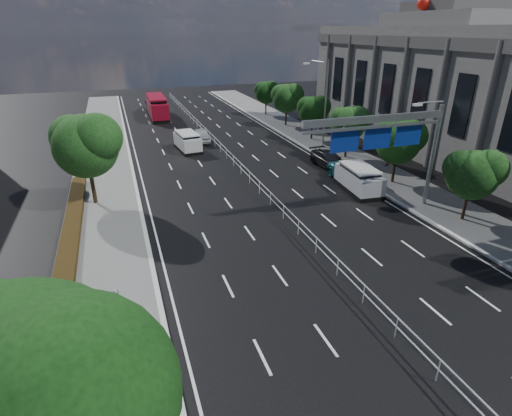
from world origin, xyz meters
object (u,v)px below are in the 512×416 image
pedestrian_b (337,137)px  near_car_silver (201,135)px  silver_minivan (359,179)px  parked_car_dark (329,160)px  near_car_dark (150,105)px  red_bus (157,106)px  pedestrian_a (388,155)px  parked_car_teal (355,174)px  toilet_sign (107,329)px  white_minivan (188,142)px  overhead_gantry (389,133)px

pedestrian_b → near_car_silver: bearing=-25.5°
silver_minivan → parked_car_dark: size_ratio=1.04×
near_car_dark → near_car_silver: bearing=95.4°
red_bus → pedestrian_a: (17.43, -30.20, -0.46)m
near_car_silver → silver_minivan: silver_minivan is taller
silver_minivan → near_car_silver: bearing=119.3°
silver_minivan → parked_car_teal: (0.72, 1.63, -0.19)m
toilet_sign → red_bus: toilet_sign is taller
parked_car_teal → pedestrian_a: bearing=29.1°
near_car_silver → red_bus: bearing=-75.6°
white_minivan → pedestrian_a: (16.45, -11.52, 0.15)m
red_bus → pedestrian_a: 34.87m
silver_minivan → pedestrian_b: silver_minivan is taller
overhead_gantry → near_car_dark: size_ratio=2.15×
near_car_dark → parked_car_dark: (12.82, -34.16, -0.09)m
toilet_sign → near_car_silver: size_ratio=0.96×
white_minivan → near_car_dark: bearing=87.5°
near_car_dark → pedestrian_b: pedestrian_b is taller
parked_car_dark → pedestrian_a: bearing=-23.0°
white_minivan → silver_minivan: 19.04m
near_car_dark → parked_car_teal: bearing=104.3°
overhead_gantry → silver_minivan: (0.84, 3.95, -4.63)m
parked_car_teal → silver_minivan: bearing=-112.2°
toilet_sign → near_car_silver: (9.95, 32.95, -2.18)m
near_car_silver → silver_minivan: bearing=117.7°
silver_minivan → parked_car_teal: 1.79m
overhead_gantry → red_bus: size_ratio=1.02×
near_car_silver → near_car_dark: (-3.52, 21.30, 0.01)m
parked_car_dark → overhead_gantry: bearing=-102.2°
parked_car_teal → pedestrian_a: size_ratio=2.96×
toilet_sign → overhead_gantry: 20.52m
white_minivan → near_car_dark: 24.51m
parked_car_teal → white_minivan: bearing=130.3°
near_car_silver → near_car_dark: size_ratio=0.95×
parked_car_dark → pedestrian_a: size_ratio=2.49×
silver_minivan → parked_car_dark: bearing=88.2°
near_car_silver → silver_minivan: (8.58, -18.95, 0.21)m
pedestrian_b → near_car_dark: bearing=-57.5°
near_car_dark → overhead_gantry: bearing=100.3°
parked_car_dark → silver_minivan: bearing=-100.1°
parked_car_teal → parked_car_dark: 4.47m
toilet_sign → white_minivan: size_ratio=0.94×
red_bus → pedestrian_a: red_bus is taller
toilet_sign → silver_minivan: bearing=37.1°
near_car_silver → pedestrian_b: bearing=156.6°
near_car_silver → pedestrian_b: (13.51, -6.80, 0.25)m
near_car_dark → parked_car_teal: 40.70m
toilet_sign → overhead_gantry: (17.69, 10.05, 2.66)m
pedestrian_b → overhead_gantry: bearing=71.5°
parked_car_dark → pedestrian_a: pedestrian_a is taller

